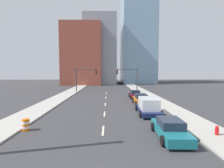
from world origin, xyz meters
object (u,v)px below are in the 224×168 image
Objects in this scene: traffic_signal_right at (131,76)px; traffic_signal_left at (83,76)px; fire_hydrant at (217,131)px; box_truck_navy at (148,106)px; sedan_maroon at (135,94)px; traffic_barrel at (26,125)px; sedan_orange at (141,99)px; sedan_teal at (170,129)px.

traffic_signal_left is at bearing 180.00° from traffic_signal_right.
fire_hydrant is (2.68, -28.65, -3.38)m from traffic_signal_right.
sedan_maroon is at bearing 89.80° from box_truck_navy.
box_truck_navy is (10.50, -21.68, -2.91)m from traffic_signal_left.
traffic_barrel is at bearing -91.54° from traffic_signal_left.
traffic_signal_left is 19.16m from sedan_orange.
sedan_teal is 1.12× the size of sedan_maroon.
traffic_signal_left is 24.26m from box_truck_navy.
sedan_maroon is (0.07, 5.87, -0.05)m from sedan_orange.
box_truck_navy is at bearing -92.10° from traffic_signal_right.
box_truck_navy is (-0.79, -21.68, -2.91)m from traffic_signal_right.
traffic_signal_left reaches higher than traffic_barrel.
sedan_orange is at bearing -90.15° from sedan_maroon.
fire_hydrant is at bearing -80.29° from sedan_maroon.
sedan_teal is at bearing -88.53° from box_truck_navy.
traffic_signal_left reaches higher than sedan_teal.
box_truck_navy is at bearing 92.04° from sedan_teal.
traffic_signal_left is at bearing 88.46° from traffic_barrel.
sedan_orange reaches higher than sedan_maroon.
sedan_maroon reaches higher than fire_hydrant.
traffic_barrel reaches higher than fire_hydrant.
sedan_teal is at bearing -91.92° from sedan_orange.
box_truck_navy is at bearing -64.16° from traffic_signal_left.
box_truck_navy reaches higher than traffic_barrel.
fire_hydrant is at bearing -76.96° from sedan_orange.
traffic_signal_left is at bearing 117.49° from box_truck_navy.
traffic_signal_right reaches higher than sedan_maroon.
sedan_orange is at bearing -91.74° from traffic_signal_right.
sedan_teal is at bearing -69.97° from traffic_signal_left.
fire_hydrant is 13.52m from sedan_orange.
traffic_signal_left is at bearing 124.48° from sedan_orange.
fire_hydrant is 0.17× the size of sedan_teal.
sedan_maroon is (0.39, 12.04, -0.25)m from box_truck_navy.
traffic_signal_right is 10.15m from sedan_maroon.
traffic_signal_right is 21.89m from box_truck_navy.
sedan_orange is 5.87m from sedan_maroon.
traffic_signal_left is 32.06m from fire_hydrant.
box_truck_navy is (-3.47, 6.97, 0.47)m from fire_hydrant.
box_truck_navy reaches higher than sedan_maroon.
sedan_teal is 0.89× the size of box_truck_navy.
traffic_signal_right reaches higher than sedan_teal.
sedan_orange reaches higher than sedan_teal.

